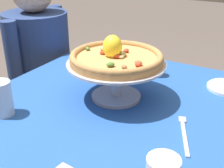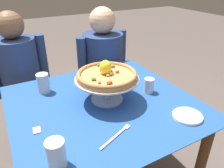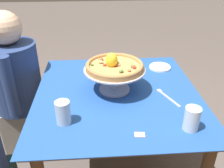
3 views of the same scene
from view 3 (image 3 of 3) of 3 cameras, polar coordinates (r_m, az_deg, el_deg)
The scene contains 10 objects.
dining_table at distance 1.57m, azimuth 1.22°, elevation -5.58°, with size 1.05×1.00×0.75m.
pizza_stand at distance 1.49m, azimuth 0.59°, elevation 1.96°, with size 0.37×0.37×0.15m.
pizza at distance 1.46m, azimuth 0.55°, elevation 4.32°, with size 0.35×0.35×0.10m.
water_glass_back_left at distance 1.26m, azimuth -11.27°, elevation -6.81°, with size 0.08×0.08×0.12m.
water_glass_side_right at distance 1.77m, azimuth 1.28°, elevation 4.37°, with size 0.06×0.06×0.09m.
water_glass_front_left at distance 1.26m, azimuth 18.00°, elevation -8.00°, with size 0.08×0.08×0.12m.
side_plate at distance 1.85m, azimuth 11.09°, elevation 3.91°, with size 0.16×0.16×0.02m.
dinner_fork at distance 1.50m, azimuth 12.72°, elevation -2.96°, with size 0.20×0.10×0.01m.
sugar_packet at distance 1.20m, azimuth 6.46°, elevation -11.65°, with size 0.05×0.04×0.01m, color beige.
diner_right at distance 2.00m, azimuth -21.04°, elevation -1.29°, with size 0.52×0.41×1.18m.
Camera 3 is at (-1.29, 0.12, 1.53)m, focal length 39.33 mm.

